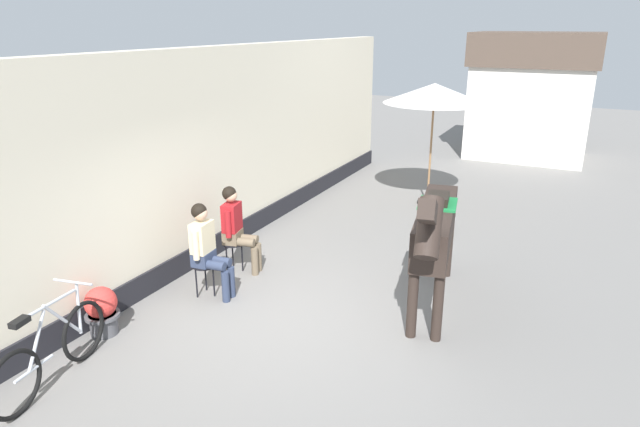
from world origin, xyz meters
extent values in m
plane|color=slate|center=(0.00, 3.00, 0.00)|extent=(40.00, 40.00, 0.00)
cube|color=beige|center=(-2.55, 1.50, 1.70)|extent=(0.30, 14.00, 3.40)
cube|color=black|center=(-2.53, 1.50, 0.18)|extent=(0.34, 14.00, 0.36)
cube|color=silver|center=(1.40, 11.28, 1.30)|extent=(3.20, 2.40, 2.60)
cube|color=brown|center=(1.40, 11.28, 3.05)|extent=(3.40, 2.60, 0.90)
cylinder|color=black|center=(-1.64, -0.04, 0.46)|extent=(0.34, 0.34, 0.03)
cylinder|color=black|center=(-1.50, -0.03, 0.22)|extent=(0.02, 0.02, 0.45)
cylinder|color=black|center=(-1.72, 0.07, 0.22)|extent=(0.02, 0.02, 0.45)
cylinder|color=black|center=(-1.70, -0.17, 0.22)|extent=(0.02, 0.02, 0.45)
cube|color=#2D3851|center=(-1.64, -0.04, 0.58)|extent=(0.27, 0.34, 0.20)
cube|color=beige|center=(-1.64, -0.04, 0.90)|extent=(0.25, 0.36, 0.44)
sphere|color=tan|center=(-1.64, -0.04, 1.25)|extent=(0.20, 0.20, 0.20)
sphere|color=black|center=(-1.66, -0.05, 1.28)|extent=(0.22, 0.22, 0.22)
cylinder|color=#2D3851|center=(-1.46, 0.05, 0.53)|extent=(0.39, 0.16, 0.13)
cylinder|color=#2D3851|center=(-1.27, 0.07, 0.23)|extent=(0.11, 0.11, 0.46)
cylinder|color=#2D3851|center=(-1.44, -0.11, 0.53)|extent=(0.39, 0.16, 0.13)
cylinder|color=#2D3851|center=(-1.25, -0.09, 0.23)|extent=(0.11, 0.11, 0.46)
cylinder|color=beige|center=(-1.64, 0.16, 0.85)|extent=(0.09, 0.09, 0.42)
cylinder|color=beige|center=(-1.60, -0.24, 0.85)|extent=(0.09, 0.09, 0.42)
cylinder|color=black|center=(-1.75, 0.84, 0.46)|extent=(0.34, 0.34, 0.03)
cylinder|color=black|center=(-1.61, 0.87, 0.22)|extent=(0.02, 0.02, 0.45)
cylinder|color=black|center=(-1.84, 0.95, 0.22)|extent=(0.02, 0.02, 0.45)
cylinder|color=black|center=(-1.79, 0.71, 0.22)|extent=(0.02, 0.02, 0.45)
cube|color=brown|center=(-1.75, 0.84, 0.58)|extent=(0.30, 0.36, 0.20)
cube|color=maroon|center=(-1.75, 0.84, 0.90)|extent=(0.29, 0.38, 0.44)
sphere|color=tan|center=(-1.75, 0.84, 1.25)|extent=(0.20, 0.20, 0.20)
sphere|color=black|center=(-1.77, 0.84, 1.28)|extent=(0.22, 0.22, 0.22)
cylinder|color=brown|center=(-1.58, 0.96, 0.53)|extent=(0.40, 0.21, 0.13)
cylinder|color=brown|center=(-1.39, 1.00, 0.23)|extent=(0.11, 0.11, 0.46)
cylinder|color=brown|center=(-1.55, 0.80, 0.53)|extent=(0.40, 0.21, 0.13)
cylinder|color=brown|center=(-1.36, 0.84, 0.23)|extent=(0.11, 0.11, 0.46)
cylinder|color=maroon|center=(-1.77, 1.04, 0.85)|extent=(0.09, 0.09, 0.42)
cylinder|color=maroon|center=(-1.69, 0.65, 0.85)|extent=(0.09, 0.09, 0.42)
cube|color=#2D231E|center=(1.36, 1.16, 1.16)|extent=(0.82, 2.24, 0.52)
cylinder|color=#2D231E|center=(1.68, 0.23, 0.45)|extent=(0.13, 0.13, 0.90)
cylinder|color=#2D231E|center=(1.38, 0.17, 0.45)|extent=(0.13, 0.13, 0.90)
cylinder|color=#2D231E|center=(1.34, 2.14, 0.45)|extent=(0.13, 0.13, 0.90)
cylinder|color=#2D231E|center=(1.04, 2.08, 0.45)|extent=(0.13, 0.13, 0.90)
cylinder|color=#2D231E|center=(1.57, -0.02, 1.55)|extent=(0.39, 0.67, 0.73)
cube|color=#2D231E|center=(1.63, -0.35, 1.86)|extent=(0.27, 0.55, 0.40)
cube|color=black|center=(1.56, 0.00, 1.69)|extent=(0.15, 0.63, 0.48)
cylinder|color=black|center=(1.16, 2.29, 0.89)|extent=(0.12, 0.12, 0.65)
cube|color=#197238|center=(1.34, 1.26, 1.44)|extent=(0.60, 0.68, 0.03)
cube|color=black|center=(1.34, 1.26, 1.51)|extent=(0.35, 0.48, 0.12)
cylinder|color=#4C4C51|center=(-2.14, -1.48, 0.14)|extent=(0.34, 0.34, 0.28)
cylinder|color=#4C4C51|center=(-2.14, -1.48, 0.26)|extent=(0.43, 0.43, 0.04)
sphere|color=red|center=(-2.14, -1.48, 0.44)|extent=(0.40, 0.40, 0.40)
torus|color=black|center=(-1.91, -1.96, 0.36)|extent=(0.18, 0.71, 0.71)
torus|color=black|center=(-1.72, -3.00, 0.36)|extent=(0.18, 0.71, 0.71)
cylinder|color=#B7BCC6|center=(-1.86, -2.25, 0.67)|extent=(0.13, 0.50, 0.60)
cylinder|color=#B7BCC6|center=(-1.79, -2.64, 0.64)|extent=(0.10, 0.36, 0.55)
cylinder|color=#B7BCC6|center=(-1.83, -2.41, 0.93)|extent=(0.18, 0.79, 0.09)
cylinder|color=#B7BCC6|center=(-1.77, -2.74, 0.37)|extent=(0.13, 0.52, 0.06)
cylinder|color=#B7BCC6|center=(-1.91, -1.99, 0.66)|extent=(0.05, 0.09, 0.60)
cylinder|color=#B7BCC6|center=(-1.91, -2.01, 1.01)|extent=(0.50, 0.12, 0.03)
cube|color=black|center=(-1.76, -2.80, 0.95)|extent=(0.14, 0.22, 0.06)
cylinder|color=black|center=(0.08, 5.56, 0.03)|extent=(0.44, 0.44, 0.06)
cylinder|color=olive|center=(0.08, 5.56, 1.10)|extent=(0.04, 0.04, 2.20)
cone|color=silver|center=(0.08, 5.56, 2.38)|extent=(2.10, 2.10, 0.40)
cylinder|color=white|center=(0.97, 3.55, 0.45)|extent=(0.32, 0.32, 0.03)
cylinder|color=silver|center=(1.10, 3.55, 0.22)|extent=(0.02, 0.02, 0.43)
cylinder|color=silver|center=(0.90, 3.66, 0.22)|extent=(0.02, 0.02, 0.43)
cylinder|color=silver|center=(0.90, 3.43, 0.22)|extent=(0.02, 0.02, 0.43)
camera|label=1|loc=(3.05, -5.85, 3.75)|focal=31.23mm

